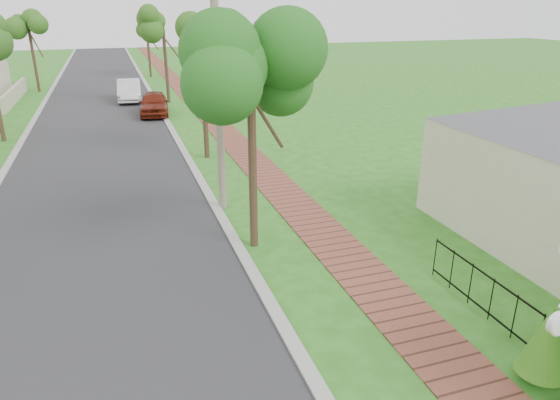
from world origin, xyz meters
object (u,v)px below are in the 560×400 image
parked_car_red (154,103)px  utility_pole (218,82)px  parked_car_white (129,91)px  near_tree (251,72)px

parked_car_red → utility_pole: utility_pole is taller
parked_car_white → utility_pole: size_ratio=0.54×
parked_car_white → near_tree: near_tree is taller
parked_car_red → near_tree: bearing=-81.3°
parked_car_red → near_tree: size_ratio=0.69×
parked_car_red → near_tree: near_tree is taller
near_tree → utility_pole: utility_pole is taller
parked_car_red → parked_car_white: (-1.17, 5.40, 0.02)m
parked_car_white → utility_pole: (1.90, -21.45, 3.40)m
parked_car_white → utility_pole: utility_pole is taller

